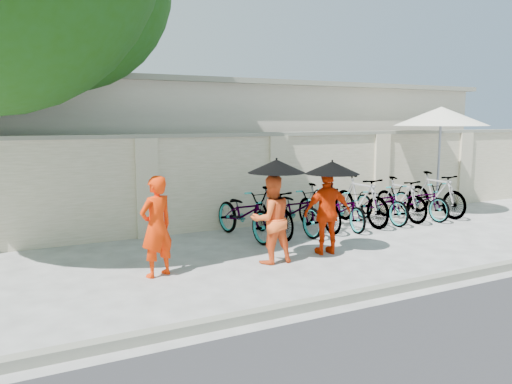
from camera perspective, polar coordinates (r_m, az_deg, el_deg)
name	(u,v)px	position (r m, az deg, el deg)	size (l,w,h in m)	color
ground	(262,271)	(7.95, 0.65, -9.00)	(80.00, 80.00, 0.00)	beige
kerb	(323,302)	(6.56, 7.70, -12.35)	(40.00, 0.16, 0.12)	gray
compound_wall	(235,182)	(11.00, -2.42, 1.15)	(20.00, 0.30, 2.00)	beige
building_behind	(212,146)	(14.82, -5.02, 5.29)	(14.00, 6.00, 3.20)	#BCB29E
monk_left	(156,226)	(7.66, -11.31, -3.88)	(0.56, 0.37, 1.54)	#FF3004
monk_center	(271,219)	(8.23, 1.75, -3.14)	(0.71, 0.56, 1.47)	#FF5F23
parasol_center	(277,166)	(8.06, 2.36, 2.97)	(0.94, 0.94, 0.90)	black
monk_right	(328,213)	(8.86, 8.18, -2.35)	(0.87, 0.36, 1.48)	red
parasol_right	(332,168)	(8.69, 8.70, 2.77)	(0.95, 0.95, 0.81)	black
patio_umbrella	(441,117)	(13.14, 20.39, 7.99)	(2.93, 2.93, 2.68)	gray
bike_0	(245,213)	(9.96, -1.30, -2.43)	(0.68, 1.95, 1.02)	gray
bike_1	(273,212)	(10.14, 1.90, -2.32)	(0.47, 1.66, 1.00)	gray
bike_2	(295,210)	(10.48, 4.53, -2.03)	(0.65, 1.88, 0.99)	gray
bike_3	(319,207)	(10.78, 7.20, -1.76)	(0.47, 1.65, 0.99)	gray
bike_4	(344,209)	(11.03, 10.01, -1.89)	(0.58, 1.67, 0.88)	gray
bike_5	(361,200)	(11.49, 11.86, -0.91)	(0.53, 1.88, 1.13)	gray
bike_6	(381,203)	(11.86, 14.10, -1.24)	(0.60, 1.73, 0.91)	gray
bike_7	(400,199)	(12.24, 16.17, -0.77)	(0.48, 1.70, 1.02)	gray
bike_8	(420,200)	(12.61, 18.28, -0.86)	(0.60, 1.73, 0.91)	gray
bike_9	(436,194)	(13.06, 19.86, -0.23)	(0.51, 1.81, 1.09)	gray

